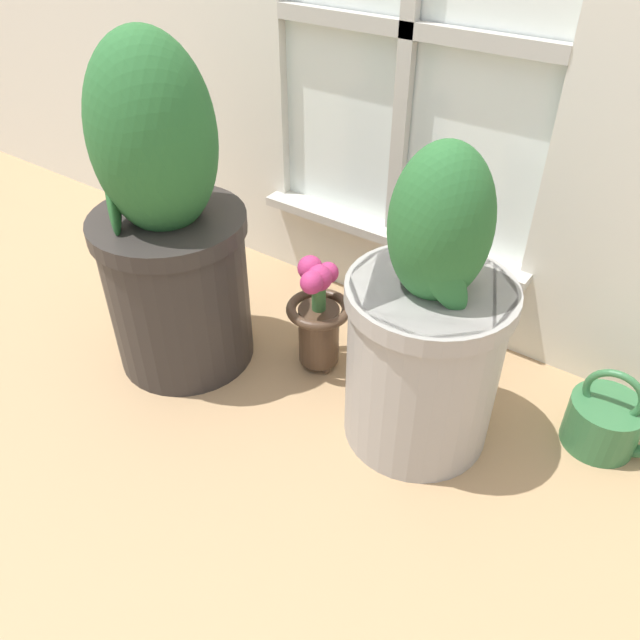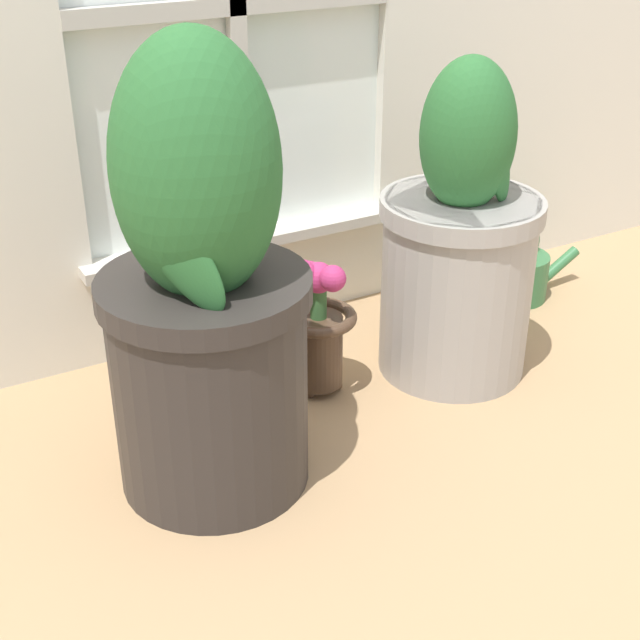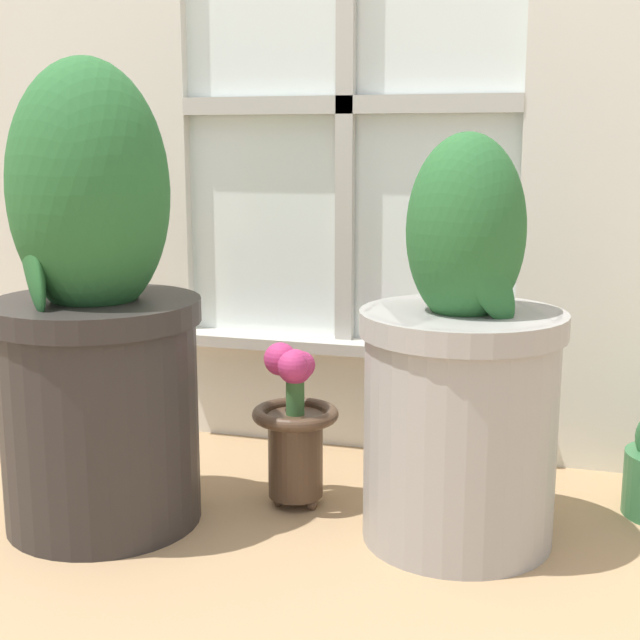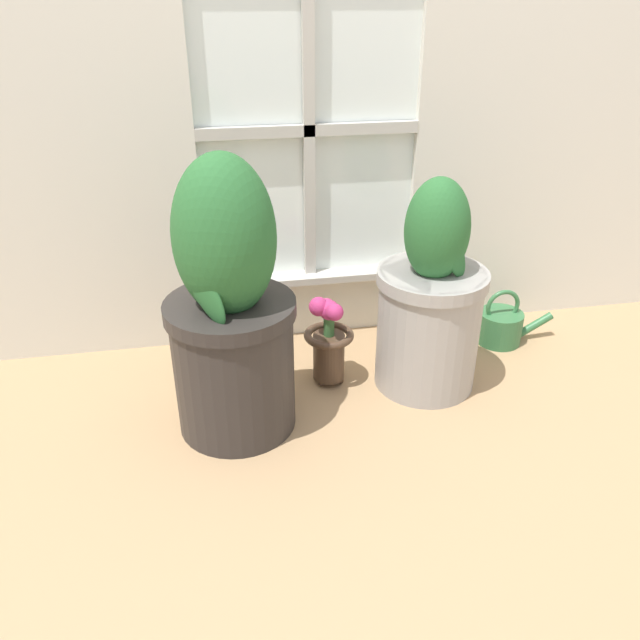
# 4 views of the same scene
# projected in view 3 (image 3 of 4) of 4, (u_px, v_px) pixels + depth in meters

# --- Properties ---
(ground_plane) EXTENTS (10.00, 10.00, 0.00)m
(ground_plane) POSITION_uv_depth(u_px,v_px,m) (236.00, 578.00, 1.34)
(ground_plane) COLOR tan
(potted_plant_left) EXTENTS (0.35, 0.35, 0.78)m
(potted_plant_left) POSITION_uv_depth(u_px,v_px,m) (95.00, 324.00, 1.48)
(potted_plant_left) COLOR #2D2826
(potted_plant_left) RESTS_ON ground_plane
(potted_plant_right) EXTENTS (0.33, 0.33, 0.66)m
(potted_plant_right) POSITION_uv_depth(u_px,v_px,m) (461.00, 378.00, 1.43)
(potted_plant_right) COLOR #9E9993
(potted_plant_right) RESTS_ON ground_plane
(flower_vase) EXTENTS (0.15, 0.15, 0.30)m
(flower_vase) POSITION_uv_depth(u_px,v_px,m) (296.00, 423.00, 1.58)
(flower_vase) COLOR #473323
(flower_vase) RESTS_ON ground_plane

